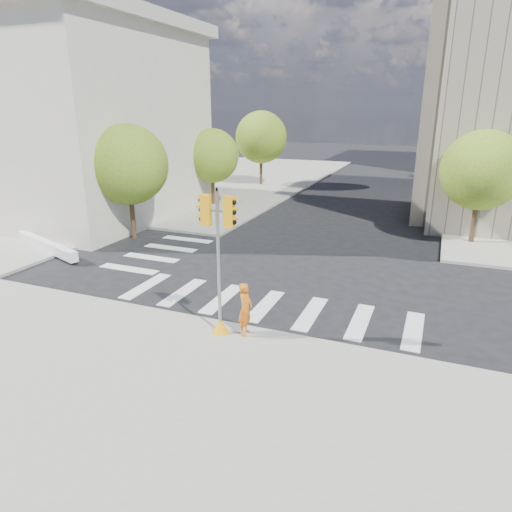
% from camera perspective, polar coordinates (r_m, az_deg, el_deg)
% --- Properties ---
extents(ground, '(160.00, 160.00, 0.00)m').
position_cam_1_polar(ground, '(19.19, 3.54, -4.01)').
color(ground, black).
rests_on(ground, ground).
extents(sidewalk_near, '(30.00, 14.00, 0.15)m').
position_cam_1_polar(sidewalk_near, '(10.80, -17.45, -24.27)').
color(sidewalk_near, gray).
rests_on(sidewalk_near, ground).
extents(sidewalk_far_left, '(28.00, 40.00, 0.15)m').
position_cam_1_polar(sidewalk_far_left, '(50.44, -8.77, 9.76)').
color(sidewalk_far_left, gray).
rests_on(sidewalk_far_left, ground).
extents(classical_building, '(19.00, 15.00, 12.70)m').
position_cam_1_polar(classical_building, '(35.69, -24.62, 15.30)').
color(classical_building, beige).
rests_on(classical_building, ground).
extents(tree_lw_near, '(4.40, 4.40, 6.41)m').
position_cam_1_polar(tree_lw_near, '(26.53, -15.69, 10.93)').
color(tree_lw_near, '#382616').
rests_on(tree_lw_near, ground).
extents(tree_lw_mid, '(4.00, 4.00, 5.77)m').
position_cam_1_polar(tree_lw_mid, '(34.99, -5.51, 12.36)').
color(tree_lw_mid, '#382616').
rests_on(tree_lw_mid, ground).
extents(tree_lw_far, '(4.80, 4.80, 6.95)m').
position_cam_1_polar(tree_lw_far, '(44.01, 0.64, 14.62)').
color(tree_lw_far, '#382616').
rests_on(tree_lw_far, ground).
extents(tree_re_near, '(4.20, 4.20, 6.16)m').
position_cam_1_polar(tree_re_near, '(27.14, 26.38, 9.57)').
color(tree_re_near, '#382616').
rests_on(tree_re_near, ground).
extents(tree_re_mid, '(4.60, 4.60, 6.66)m').
position_cam_1_polar(tree_re_mid, '(39.04, 25.46, 12.21)').
color(tree_re_mid, '#382616').
rests_on(tree_re_mid, ground).
extents(tree_re_far, '(4.00, 4.00, 5.88)m').
position_cam_1_polar(tree_re_far, '(51.03, 24.84, 12.73)').
color(tree_re_far, '#382616').
rests_on(tree_re_far, ground).
extents(lamp_near, '(0.35, 0.18, 8.11)m').
position_cam_1_polar(lamp_near, '(31.09, 27.04, 11.33)').
color(lamp_near, black).
rests_on(lamp_near, sidewalk_far_right).
extents(lamp_far, '(0.35, 0.18, 8.11)m').
position_cam_1_polar(lamp_far, '(45.03, 25.84, 13.01)').
color(lamp_far, black).
rests_on(lamp_far, sidewalk_far_right).
extents(traffic_signal, '(1.07, 0.56, 4.79)m').
position_cam_1_polar(traffic_signal, '(14.45, -4.65, -2.30)').
color(traffic_signal, orange).
rests_on(traffic_signal, sidewalk_near).
extents(photographer, '(0.45, 0.66, 1.78)m').
position_cam_1_polar(photographer, '(14.76, -1.33, -6.64)').
color(photographer, '#C56012').
rests_on(photographer, sidewalk_near).
extents(planter_wall, '(5.77, 2.43, 0.50)m').
position_cam_1_polar(planter_wall, '(25.99, -24.74, 1.21)').
color(planter_wall, white).
rests_on(planter_wall, sidewalk_left_near).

